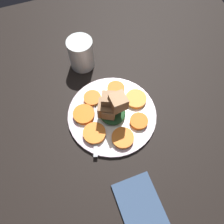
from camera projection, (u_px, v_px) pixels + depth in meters
table_slab at (112, 117)px, 64.96cm from camera, size 120.00×120.00×2.00cm
plate at (112, 115)px, 63.61cm from camera, size 25.68×25.68×1.05cm
carrot_slice_0 at (136, 99)px, 64.66cm from camera, size 6.34×6.34×1.24cm
carrot_slice_1 at (116, 89)px, 66.32cm from camera, size 5.30×5.30×1.24cm
carrot_slice_2 at (92, 98)px, 64.78cm from camera, size 5.19×5.19×1.24cm
carrot_slice_3 at (84, 114)px, 62.30cm from camera, size 6.18×6.18×1.24cm
carrot_slice_4 at (94, 133)px, 59.59cm from camera, size 6.26×6.26×1.24cm
carrot_slice_5 at (122, 138)px, 58.94cm from camera, size 6.07×6.07×1.24cm
carrot_slice_6 at (139, 121)px, 61.28cm from camera, size 5.12×5.12×1.24cm
center_pile at (111, 108)px, 59.34cm from camera, size 8.51×8.33×10.33cm
fork at (96, 124)px, 61.36cm from camera, size 17.69×7.39×0.40cm
water_glass at (81, 54)px, 68.52cm from camera, size 7.93×7.93×10.01cm
napkin at (142, 212)px, 51.75cm from camera, size 16.44×9.87×0.80cm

